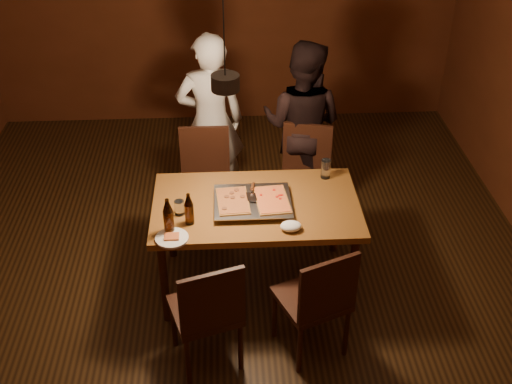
{
  "coord_description": "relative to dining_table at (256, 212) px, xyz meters",
  "views": [
    {
      "loc": [
        -0.01,
        -3.7,
        3.39
      ],
      "look_at": [
        0.2,
        0.11,
        0.85
      ],
      "focal_mm": 45.0,
      "sensor_mm": 36.0,
      "label": 1
    }
  ],
  "objects": [
    {
      "name": "plate_slice",
      "position": [
        -0.59,
        -0.39,
        0.08
      ],
      "size": [
        0.22,
        0.22,
        0.03
      ],
      "color": "white",
      "rests_on": "dining_table"
    },
    {
      "name": "spatula",
      "position": [
        -0.04,
        -0.01,
        0.14
      ],
      "size": [
        0.12,
        0.25,
        0.04
      ],
      "primitive_type": null,
      "rotation": [
        0.0,
        0.0,
        -0.15
      ],
      "color": "silver",
      "rests_on": "pizza_tray"
    },
    {
      "name": "napkin",
      "position": [
        0.22,
        -0.33,
        0.1
      ],
      "size": [
        0.15,
        0.11,
        0.06
      ],
      "primitive_type": "ellipsoid",
      "color": "white",
      "rests_on": "dining_table"
    },
    {
      "name": "chair_near_right",
      "position": [
        0.37,
        -0.76,
        -0.14
      ],
      "size": [
        0.55,
        0.55,
        0.49
      ],
      "rotation": [
        0.0,
        0.0,
        0.39
      ],
      "color": "#38190F",
      "rests_on": "floor"
    },
    {
      "name": "diner_dark",
      "position": [
        0.47,
        1.16,
        0.09
      ],
      "size": [
        0.92,
        0.84,
        1.54
      ],
      "primitive_type": "imported",
      "rotation": [
        0.0,
        0.0,
        2.71
      ],
      "color": "black",
      "rests_on": "floor"
    },
    {
      "name": "pizza_tray",
      "position": [
        -0.03,
        -0.03,
        0.1
      ],
      "size": [
        0.59,
        0.49,
        0.05
      ],
      "primitive_type": "cube",
      "rotation": [
        0.0,
        0.0,
        0.08
      ],
      "color": "silver",
      "rests_on": "dining_table"
    },
    {
      "name": "pizza_cheese",
      "position": [
        0.11,
        -0.04,
        0.13
      ],
      "size": [
        0.26,
        0.38,
        0.02
      ],
      "primitive_type": "cube",
      "rotation": [
        0.0,
        0.0,
        0.1
      ],
      "color": "gold",
      "rests_on": "pizza_tray"
    },
    {
      "name": "chair_near_left",
      "position": [
        -0.35,
        -0.83,
        -0.14
      ],
      "size": [
        0.53,
        0.53,
        0.49
      ],
      "rotation": [
        0.0,
        0.0,
        0.31
      ],
      "color": "#38190F",
      "rests_on": "floor"
    },
    {
      "name": "water_glass_right",
      "position": [
        0.55,
        0.33,
        0.15
      ],
      "size": [
        0.07,
        0.07,
        0.15
      ],
      "primitive_type": "cylinder",
      "color": "silver",
      "rests_on": "dining_table"
    },
    {
      "name": "chair_far_left",
      "position": [
        -0.39,
        0.83,
        -0.14
      ],
      "size": [
        0.42,
        0.42,
        0.49
      ],
      "rotation": [
        0.0,
        0.0,
        3.14
      ],
      "color": "#38190F",
      "rests_on": "floor"
    },
    {
      "name": "water_glass_left",
      "position": [
        -0.55,
        -0.1,
        0.13
      ],
      "size": [
        0.07,
        0.07,
        0.11
      ],
      "primitive_type": "cylinder",
      "color": "silver",
      "rests_on": "dining_table"
    },
    {
      "name": "beer_bottle_b",
      "position": [
        -0.47,
        -0.21,
        0.19
      ],
      "size": [
        0.06,
        0.06,
        0.24
      ],
      "color": "black",
      "rests_on": "dining_table"
    },
    {
      "name": "room_shell",
      "position": [
        -0.2,
        -0.11,
        0.72
      ],
      "size": [
        6.0,
        6.0,
        6.0
      ],
      "color": "#3D2610",
      "rests_on": "ground"
    },
    {
      "name": "diner_white",
      "position": [
        -0.33,
        1.2,
        0.13
      ],
      "size": [
        0.63,
        0.45,
        1.61
      ],
      "primitive_type": "imported",
      "rotation": [
        0.0,
        0.0,
        3.26
      ],
      "color": "white",
      "rests_on": "floor"
    },
    {
      "name": "chair_far_right",
      "position": [
        0.46,
        0.83,
        -0.14
      ],
      "size": [
        0.51,
        0.51,
        0.49
      ],
      "rotation": [
        0.0,
        0.0,
        2.88
      ],
      "color": "#38190F",
      "rests_on": "floor"
    },
    {
      "name": "pizza_meat",
      "position": [
        -0.17,
        -0.04,
        0.13
      ],
      "size": [
        0.24,
        0.36,
        0.02
      ],
      "primitive_type": "cube",
      "rotation": [
        0.0,
        0.0,
        0.07
      ],
      "color": "maroon",
      "rests_on": "pizza_tray"
    },
    {
      "name": "beer_bottle_a",
      "position": [
        -0.61,
        -0.3,
        0.21
      ],
      "size": [
        0.07,
        0.07,
        0.26
      ],
      "color": "black",
      "rests_on": "dining_table"
    },
    {
      "name": "pendant_lamp",
      "position": [
        -0.2,
        -0.11,
        1.08
      ],
      "size": [
        0.18,
        0.18,
        1.1
      ],
      "color": "black",
      "rests_on": "ceiling"
    },
    {
      "name": "dining_table",
      "position": [
        0.0,
        0.0,
        0.0
      ],
      "size": [
        1.5,
        0.9,
        0.75
      ],
      "color": "#925A25",
      "rests_on": "floor"
    }
  ]
}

